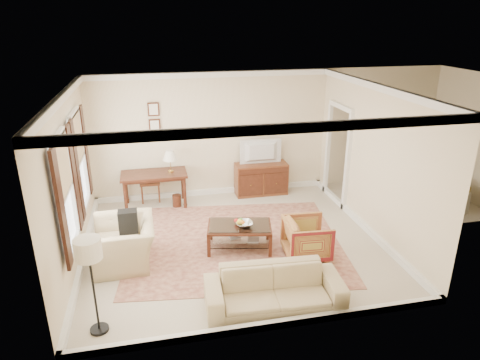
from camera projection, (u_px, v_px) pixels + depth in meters
name	position (u px, v px, depth m)	size (l,w,h in m)	color
room_shell	(232.00, 115.00, 7.26)	(5.51, 5.01, 2.91)	beige
annex_bedroom	(412.00, 186.00, 9.96)	(3.00, 2.70, 2.90)	beige
window_front	(66.00, 193.00, 6.42)	(0.12, 1.56, 1.80)	#CCB284
window_rear	(80.00, 160.00, 7.87)	(0.12, 1.56, 1.80)	#CCB284
doorway	(337.00, 156.00, 9.66)	(0.10, 1.12, 2.25)	white
rug	(235.00, 242.00, 8.15)	(3.94, 3.38, 0.01)	maroon
writing_desk	(154.00, 178.00, 9.49)	(1.44, 0.72, 0.79)	#4C2315
desk_chair	(150.00, 179.00, 9.84)	(0.45, 0.45, 1.05)	brown
desk_lamp	(170.00, 161.00, 9.43)	(0.32, 0.32, 0.50)	silver
framed_prints	(154.00, 117.00, 9.45)	(0.25, 0.04, 0.68)	#4C2315
sideboard	(261.00, 179.00, 10.27)	(1.24, 0.48, 0.76)	brown
tv	(262.00, 145.00, 9.94)	(0.95, 0.54, 0.12)	black
coffee_table	(239.00, 230.00, 7.81)	(1.27, 0.90, 0.49)	#4C2315
fruit_bowl	(244.00, 223.00, 7.71)	(0.42, 0.42, 0.10)	silver
book_a	(228.00, 236.00, 7.98)	(0.28, 0.04, 0.38)	brown
book_b	(248.00, 239.00, 7.90)	(0.28, 0.03, 0.38)	brown
striped_armchair	(307.00, 237.00, 7.55)	(0.76, 0.71, 0.78)	maroon
club_armchair	(124.00, 236.00, 7.32)	(1.18, 0.76, 1.03)	tan
backpack	(128.00, 220.00, 7.32)	(0.32, 0.22, 0.40)	black
sofa	(274.00, 283.00, 6.23)	(2.02, 0.59, 0.79)	tan
floor_lamp	(89.00, 256.00, 5.45)	(0.35, 0.35, 1.42)	black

